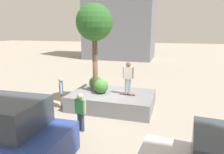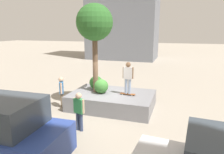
# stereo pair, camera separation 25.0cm
# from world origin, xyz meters

# --- Properties ---
(ground_plane) EXTENTS (120.00, 120.00, 0.00)m
(ground_plane) POSITION_xyz_m (0.00, 0.00, 0.00)
(ground_plane) COLOR #9E9384
(planter_ledge) EXTENTS (4.42, 2.91, 0.81)m
(planter_ledge) POSITION_xyz_m (-0.39, -0.26, 0.41)
(planter_ledge) COLOR gray
(planter_ledge) RESTS_ON ground
(plaza_tree) EXTENTS (1.91, 1.91, 4.69)m
(plaza_tree) POSITION_xyz_m (0.56, -0.26, 4.48)
(plaza_tree) COLOR brown
(plaza_tree) RESTS_ON planter_ledge
(boxwood_shrub) EXTENTS (0.77, 0.77, 0.77)m
(boxwood_shrub) POSITION_xyz_m (0.18, -0.10, 1.20)
(boxwood_shrub) COLOR #3D7A33
(boxwood_shrub) RESTS_ON planter_ledge
(hedge_clump) EXTENTS (0.77, 0.77, 0.77)m
(hedge_clump) POSITION_xyz_m (0.74, -0.76, 1.20)
(hedge_clump) COLOR #2D6628
(hedge_clump) RESTS_ON planter_ledge
(skateboard) EXTENTS (0.81, 0.26, 0.07)m
(skateboard) POSITION_xyz_m (-1.27, -0.22, 0.87)
(skateboard) COLOR brown
(skateboard) RESTS_ON planter_ledge
(skateboarder) EXTENTS (0.57, 0.26, 1.68)m
(skateboarder) POSITION_xyz_m (-1.27, -0.22, 1.85)
(skateboarder) COLOR #8C9EB7
(skateboarder) RESTS_ON skateboard
(pedestrian_crossing) EXTENTS (0.55, 0.30, 1.66)m
(pedestrian_crossing) POSITION_xyz_m (0.08, 2.70, 0.96)
(pedestrian_crossing) COLOR navy
(pedestrian_crossing) RESTS_ON ground
(passerby_with_bag) EXTENTS (0.39, 0.52, 1.71)m
(passerby_with_bag) POSITION_xyz_m (2.22, 0.56, 0.99)
(passerby_with_bag) COLOR #847056
(passerby_with_bag) RESTS_ON ground
(bystander_watching) EXTENTS (0.37, 0.55, 1.75)m
(bystander_watching) POSITION_xyz_m (1.70, 3.47, 1.01)
(bystander_watching) COLOR #8C9EB7
(bystander_watching) RESTS_ON ground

